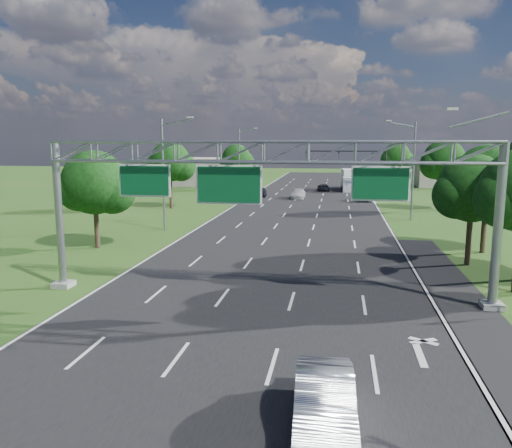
% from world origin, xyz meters
% --- Properties ---
extents(ground, '(220.00, 220.00, 0.00)m').
position_xyz_m(ground, '(0.00, 30.00, 0.00)').
color(ground, '#255218').
rests_on(ground, ground).
extents(road, '(18.00, 180.00, 0.02)m').
position_xyz_m(road, '(0.00, 30.00, 0.00)').
color(road, black).
rests_on(road, ground).
extents(road_flare, '(3.00, 30.00, 0.02)m').
position_xyz_m(road_flare, '(10.20, 14.00, 0.00)').
color(road_flare, black).
rests_on(road_flare, ground).
extents(sign_gantry, '(23.50, 1.00, 9.56)m').
position_xyz_m(sign_gantry, '(0.33, 12.00, 6.89)').
color(sign_gantry, gray).
rests_on(sign_gantry, ground).
extents(traffic_signal, '(12.21, 0.24, 7.00)m').
position_xyz_m(traffic_signal, '(7.48, 65.00, 5.17)').
color(traffic_signal, black).
rests_on(traffic_signal, ground).
extents(streetlight_l_near, '(2.97, 0.22, 10.16)m').
position_xyz_m(streetlight_l_near, '(-11.30, 30.00, 5.58)').
color(streetlight_l_near, gray).
rests_on(streetlight_l_near, ground).
extents(streetlight_l_far, '(2.97, 0.22, 10.16)m').
position_xyz_m(streetlight_l_far, '(-11.30, 65.00, 5.58)').
color(streetlight_l_far, gray).
rests_on(streetlight_l_far, ground).
extents(streetlight_r_mid, '(2.97, 0.22, 10.16)m').
position_xyz_m(streetlight_r_mid, '(11.30, 40.00, 5.58)').
color(streetlight_r_mid, gray).
rests_on(streetlight_r_mid, ground).
extents(tree_verge_la, '(5.76, 4.80, 7.40)m').
position_xyz_m(tree_verge_la, '(-13.92, 22.04, 4.76)').
color(tree_verge_la, '#2D2116').
rests_on(tree_verge_la, ground).
extents(tree_verge_lb, '(5.76, 4.80, 8.06)m').
position_xyz_m(tree_verge_lb, '(-15.92, 45.04, 5.41)').
color(tree_verge_lb, '#2D2116').
rests_on(tree_verge_lb, ground).
extents(tree_verge_lc, '(5.76, 4.80, 7.62)m').
position_xyz_m(tree_verge_lc, '(-12.92, 70.04, 4.98)').
color(tree_verge_lc, '#2D2116').
rests_on(tree_verge_lc, ground).
extents(tree_verge_rd, '(5.76, 4.80, 8.28)m').
position_xyz_m(tree_verge_rd, '(16.08, 48.04, 5.63)').
color(tree_verge_rd, '#2D2116').
rests_on(tree_verge_rd, ground).
extents(tree_verge_re, '(5.76, 4.80, 7.84)m').
position_xyz_m(tree_verge_re, '(14.08, 78.04, 5.20)').
color(tree_verge_re, '#2D2116').
rests_on(tree_verge_re, ground).
extents(building_left, '(14.00, 10.00, 5.00)m').
position_xyz_m(building_left, '(-22.00, 78.00, 2.50)').
color(building_left, gray).
rests_on(building_left, ground).
extents(building_right, '(12.00, 9.00, 4.00)m').
position_xyz_m(building_right, '(24.00, 82.00, 2.00)').
color(building_right, gray).
rests_on(building_right, ground).
extents(silver_sedan, '(1.88, 4.83, 1.57)m').
position_xyz_m(silver_sedan, '(3.75, 0.27, 0.78)').
color(silver_sedan, '#B5BBC1').
rests_on(silver_sedan, ground).
extents(car_queue_a, '(1.97, 4.66, 1.34)m').
position_xyz_m(car_queue_a, '(-1.56, 58.11, 0.67)').
color(car_queue_a, silver).
rests_on(car_queue_a, ground).
extents(car_queue_b, '(2.20, 4.08, 1.09)m').
position_xyz_m(car_queue_b, '(1.69, 69.74, 0.54)').
color(car_queue_b, black).
rests_on(car_queue_b, ground).
extents(car_queue_c, '(1.93, 4.14, 1.37)m').
position_xyz_m(car_queue_c, '(-7.21, 59.51, 0.69)').
color(car_queue_c, black).
rests_on(car_queue_c, ground).
extents(car_queue_d, '(2.08, 4.65, 1.48)m').
position_xyz_m(car_queue_d, '(8.00, 56.64, 0.74)').
color(car_queue_d, silver).
rests_on(car_queue_d, ground).
extents(box_truck, '(3.06, 9.20, 3.43)m').
position_xyz_m(box_truck, '(5.98, 72.33, 1.64)').
color(box_truck, white).
rests_on(box_truck, ground).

